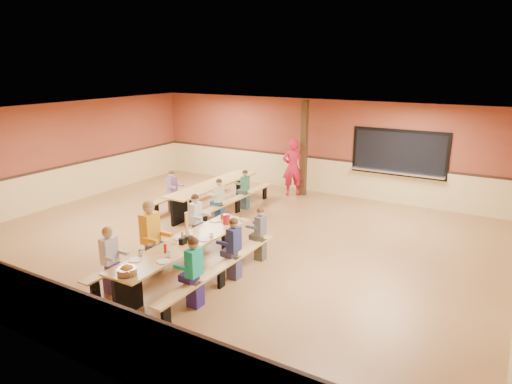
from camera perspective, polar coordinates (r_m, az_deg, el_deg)
The scene contains 23 objects.
ground at distance 11.03m, azimuth -2.96°, elevation -5.97°, with size 12.00×12.00×0.00m, color brown.
room_envelope at distance 10.79m, azimuth -3.02°, elevation -2.56°, with size 12.04×10.04×3.02m.
kitchen_pass_through at distance 14.06m, azimuth 17.43°, elevation 4.45°, with size 2.78×0.28×1.38m.
structural_post at distance 14.42m, azimuth 6.01°, elevation 5.42°, with size 0.18×0.18×3.00m, color #332211.
cafeteria_table_main at distance 9.08m, azimuth -8.72°, elevation -7.50°, with size 1.91×3.70×0.74m.
cafeteria_table_second at distance 13.26m, azimuth -5.32°, elevation 0.18°, with size 1.91×3.70×0.74m.
seated_child_white_left at distance 8.82m, azimuth -17.80°, elevation -8.13°, with size 0.39×0.32×1.25m, color silver, non-canonical shape.
seated_adult_yellow at distance 9.45m, azimuth -13.05°, elevation -5.43°, with size 0.49×0.40×1.46m, color yellow, non-canonical shape.
seated_child_grey_left at distance 10.52m, azimuth -7.53°, elevation -3.59°, with size 0.38×0.31×1.23m, color silver, non-canonical shape.
seated_child_teal_right at distance 8.00m, azimuth -7.71°, elevation -9.96°, with size 0.39×0.32×1.26m, color #17AD92, non-canonical shape.
seated_child_navy_right at distance 8.92m, azimuth -2.76°, elevation -7.13°, with size 0.38×0.31×1.23m, color navy, non-canonical shape.
seated_child_char_right at distance 9.74m, azimuth 0.56°, elevation -5.31°, with size 0.34×0.28×1.16m, color #494D53, non-canonical shape.
seated_child_purple_sec at distance 13.11m, azimuth -10.41°, elevation 0.09°, with size 0.35×0.29×1.18m, color #80568D, non-canonical shape.
seated_child_green_sec at distance 13.13m, azimuth -1.36°, elevation 0.28°, with size 0.33×0.27×1.14m, color #397255, non-canonical shape.
seated_child_tan_sec at distance 12.10m, azimuth -4.60°, elevation -1.08°, with size 0.35×0.28×1.16m, color beige, non-canonical shape.
standing_woman at distance 14.48m, azimuth 4.60°, elevation 3.08°, with size 0.66×0.43×1.81m, color red.
punch_pitcher at distance 9.86m, azimuth -3.72°, elevation -3.40°, with size 0.16×0.16×0.22m, color #AC1719.
chip_bowl at distance 7.88m, azimuth -15.82°, elevation -9.42°, with size 0.32×0.32×0.15m, color orange, non-canonical shape.
napkin_dispenser at distance 8.90m, azimuth -9.12°, elevation -6.05°, with size 0.10×0.14×0.13m, color black.
condiment_mustard at distance 9.11m, azimuth -9.17°, elevation -5.40°, with size 0.06×0.06×0.17m, color yellow.
condiment_ketchup at distance 8.57m, azimuth -11.28°, elevation -6.92°, with size 0.06×0.06×0.17m, color #B2140F.
table_paddle at distance 9.11m, azimuth -8.61°, elevation -5.02°, with size 0.16×0.16×0.56m.
place_settings at distance 8.98m, azimuth -8.79°, elevation -5.92°, with size 0.65×3.30×0.11m, color beige, non-canonical shape.
Camera 1 is at (5.70, -8.50, 4.10)m, focal length 32.00 mm.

